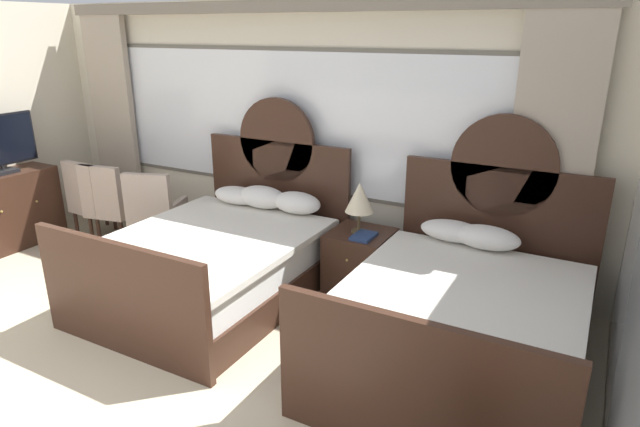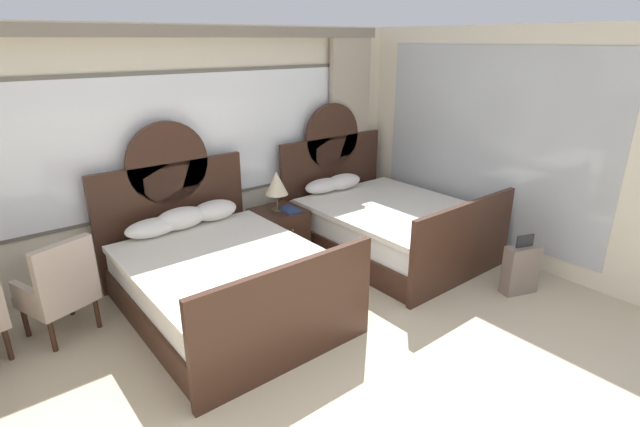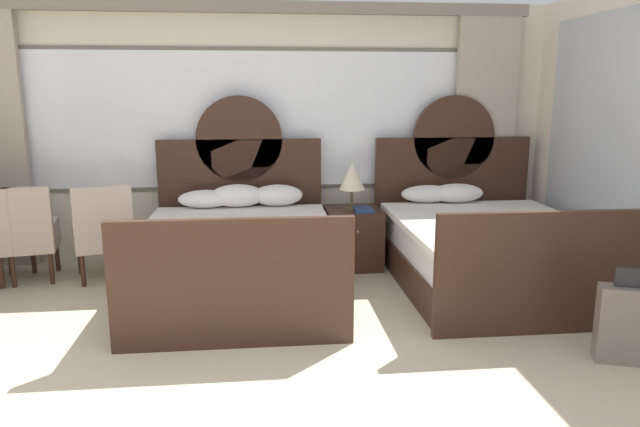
{
  "view_description": "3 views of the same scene",
  "coord_description": "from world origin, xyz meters",
  "px_view_note": "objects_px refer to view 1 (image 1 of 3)",
  "views": [
    {
      "loc": [
        2.96,
        -1.08,
        2.42
      ],
      "look_at": [
        1.08,
        2.39,
        1.05
      ],
      "focal_mm": 30.24,
      "sensor_mm": 36.0,
      "label": 1
    },
    {
      "loc": [
        -1.94,
        -1.28,
        2.55
      ],
      "look_at": [
        1.07,
        2.44,
        0.79
      ],
      "focal_mm": 26.74,
      "sensor_mm": 36.0,
      "label": 2
    },
    {
      "loc": [
        0.1,
        -2.5,
        1.81
      ],
      "look_at": [
        0.58,
        2.03,
        0.83
      ],
      "focal_mm": 32.5,
      "sensor_mm": 36.0,
      "label": 3
    }
  ],
  "objects_px": {
    "bed_near_window": "(219,257)",
    "book_on_nightstand": "(364,236)",
    "armchair_by_window_left": "(155,210)",
    "armchair_by_window_centre": "(110,201)",
    "nightstand_between_beds": "(360,262)",
    "table_lamp_on_nightstand": "(360,198)",
    "bed_near_mirror": "(462,318)",
    "armchair_by_window_right": "(93,198)"
  },
  "relations": [
    {
      "from": "table_lamp_on_nightstand",
      "to": "armchair_by_window_right",
      "type": "xyz_separation_m",
      "value": [
        -3.43,
        -0.17,
        -0.46
      ]
    },
    {
      "from": "bed_near_window",
      "to": "armchair_by_window_centre",
      "type": "bearing_deg",
      "value": 166.25
    },
    {
      "from": "table_lamp_on_nightstand",
      "to": "armchair_by_window_centre",
      "type": "bearing_deg",
      "value": -176.86
    },
    {
      "from": "bed_near_window",
      "to": "book_on_nightstand",
      "type": "relative_size",
      "value": 8.71
    },
    {
      "from": "bed_near_window",
      "to": "armchair_by_window_centre",
      "type": "xyz_separation_m",
      "value": [
        -2.01,
        0.49,
        0.11
      ]
    },
    {
      "from": "bed_near_mirror",
      "to": "table_lamp_on_nightstand",
      "type": "relative_size",
      "value": 4.69
    },
    {
      "from": "bed_near_mirror",
      "to": "table_lamp_on_nightstand",
      "type": "xyz_separation_m",
      "value": [
        -1.16,
        0.68,
        0.58
      ]
    },
    {
      "from": "table_lamp_on_nightstand",
      "to": "armchair_by_window_right",
      "type": "relative_size",
      "value": 0.51
    },
    {
      "from": "bed_near_window",
      "to": "bed_near_mirror",
      "type": "distance_m",
      "value": 2.29
    },
    {
      "from": "armchair_by_window_centre",
      "to": "armchair_by_window_right",
      "type": "height_order",
      "value": "same"
    },
    {
      "from": "armchair_by_window_left",
      "to": "armchair_by_window_right",
      "type": "distance_m",
      "value": 1.0
    },
    {
      "from": "table_lamp_on_nightstand",
      "to": "armchair_by_window_right",
      "type": "bearing_deg",
      "value": -177.1
    },
    {
      "from": "table_lamp_on_nightstand",
      "to": "bed_near_window",
      "type": "bearing_deg",
      "value": -149.61
    },
    {
      "from": "book_on_nightstand",
      "to": "armchair_by_window_right",
      "type": "xyz_separation_m",
      "value": [
        -3.53,
        -0.07,
        -0.14
      ]
    },
    {
      "from": "table_lamp_on_nightstand",
      "to": "armchair_by_window_right",
      "type": "distance_m",
      "value": 3.47
    },
    {
      "from": "nightstand_between_beds",
      "to": "bed_near_mirror",
      "type": "bearing_deg",
      "value": -30.8
    },
    {
      "from": "armchair_by_window_left",
      "to": "armchair_by_window_centre",
      "type": "distance_m",
      "value": 0.71
    },
    {
      "from": "bed_near_mirror",
      "to": "armchair_by_window_right",
      "type": "xyz_separation_m",
      "value": [
        -4.6,
        0.5,
        0.12
      ]
    },
    {
      "from": "armchair_by_window_left",
      "to": "table_lamp_on_nightstand",
      "type": "bearing_deg",
      "value": 3.98
    },
    {
      "from": "armchair_by_window_right",
      "to": "table_lamp_on_nightstand",
      "type": "bearing_deg",
      "value": 2.9
    },
    {
      "from": "bed_near_mirror",
      "to": "armchair_by_window_right",
      "type": "height_order",
      "value": "bed_near_mirror"
    },
    {
      "from": "bed_near_mirror",
      "to": "armchair_by_window_right",
      "type": "bearing_deg",
      "value": 173.76
    },
    {
      "from": "nightstand_between_beds",
      "to": "table_lamp_on_nightstand",
      "type": "xyz_separation_m",
      "value": [
        -0.02,
        -0.01,
        0.64
      ]
    },
    {
      "from": "bed_near_window",
      "to": "book_on_nightstand",
      "type": "distance_m",
      "value": 1.37
    },
    {
      "from": "bed_near_mirror",
      "to": "nightstand_between_beds",
      "type": "relative_size",
      "value": 3.72
    },
    {
      "from": "nightstand_between_beds",
      "to": "armchair_by_window_centre",
      "type": "distance_m",
      "value": 3.17
    },
    {
      "from": "armchair_by_window_centre",
      "to": "nightstand_between_beds",
      "type": "bearing_deg",
      "value": 3.24
    },
    {
      "from": "bed_near_window",
      "to": "nightstand_between_beds",
      "type": "height_order",
      "value": "bed_near_window"
    },
    {
      "from": "book_on_nightstand",
      "to": "armchair_by_window_left",
      "type": "height_order",
      "value": "armchair_by_window_left"
    },
    {
      "from": "bed_near_mirror",
      "to": "nightstand_between_beds",
      "type": "distance_m",
      "value": 1.34
    },
    {
      "from": "nightstand_between_beds",
      "to": "table_lamp_on_nightstand",
      "type": "relative_size",
      "value": 1.26
    },
    {
      "from": "armchair_by_window_centre",
      "to": "armchair_by_window_right",
      "type": "xyz_separation_m",
      "value": [
        -0.29,
        -0.0,
        0.0
      ]
    },
    {
      "from": "nightstand_between_beds",
      "to": "book_on_nightstand",
      "type": "xyz_separation_m",
      "value": [
        0.08,
        -0.11,
        0.32
      ]
    },
    {
      "from": "bed_near_mirror",
      "to": "bed_near_window",
      "type": "bearing_deg",
      "value": 179.68
    },
    {
      "from": "nightstand_between_beds",
      "to": "armchair_by_window_left",
      "type": "height_order",
      "value": "armchair_by_window_left"
    },
    {
      "from": "table_lamp_on_nightstand",
      "to": "book_on_nightstand",
      "type": "height_order",
      "value": "table_lamp_on_nightstand"
    },
    {
      "from": "nightstand_between_beds",
      "to": "armchair_by_window_centre",
      "type": "bearing_deg",
      "value": -176.76
    },
    {
      "from": "armchair_by_window_right",
      "to": "bed_near_mirror",
      "type": "bearing_deg",
      "value": -6.24
    },
    {
      "from": "bed_near_window",
      "to": "bed_near_mirror",
      "type": "height_order",
      "value": "same"
    },
    {
      "from": "nightstand_between_beds",
      "to": "armchair_by_window_left",
      "type": "bearing_deg",
      "value": -175.89
    },
    {
      "from": "bed_near_window",
      "to": "armchair_by_window_left",
      "type": "bearing_deg",
      "value": 159.19
    },
    {
      "from": "nightstand_between_beds",
      "to": "book_on_nightstand",
      "type": "relative_size",
      "value": 2.34
    }
  ]
}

